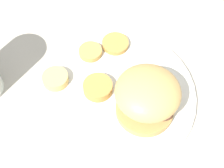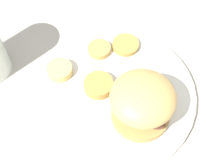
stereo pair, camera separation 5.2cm
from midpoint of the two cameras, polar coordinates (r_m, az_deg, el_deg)
name	(u,v)px [view 2 (the right image)]	position (r m, az deg, el deg)	size (l,w,h in m)	color
ground_plane	(112,96)	(0.55, 2.68, -2.45)	(4.00, 4.00, 0.00)	#B2A899
dinner_plate	(112,94)	(0.55, 2.71, -2.00)	(0.29, 0.29, 0.02)	white
sandwich	(142,102)	(0.48, 8.64, -3.47)	(0.11, 0.10, 0.08)	tan
potato_round_0	(99,85)	(0.54, 0.28, -0.43)	(0.05, 0.05, 0.02)	#BC8942
potato_round_1	(99,49)	(0.59, 0.18, 6.21)	(0.04, 0.04, 0.01)	tan
potato_round_2	(60,70)	(0.56, -6.96, 2.34)	(0.05, 0.05, 0.01)	#DBB766
potato_round_3	(126,45)	(0.59, 4.99, 6.98)	(0.05, 0.05, 0.01)	#BC8942
fork	(186,3)	(0.72, 15.40, 14.03)	(0.15, 0.06, 0.00)	silver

